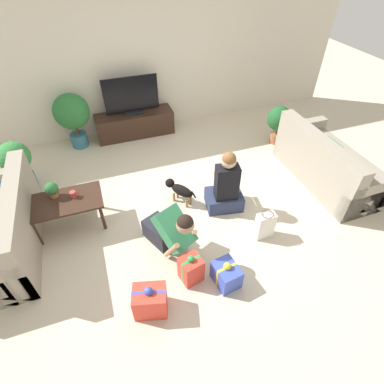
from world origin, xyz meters
The scene contains 19 objects.
ground_plane centered at (0.00, 0.00, 0.00)m, with size 16.00×16.00×0.00m, color beige.
wall_back centered at (0.00, 2.63, 1.30)m, with size 8.40×0.06×2.60m.
sofa_left centered at (-2.40, 0.08, 0.31)m, with size 0.90×1.85×0.87m.
sofa_right centered at (2.40, -0.13, 0.31)m, with size 0.90×1.85×0.87m.
coffee_table centered at (-1.58, 0.21, 0.41)m, with size 0.95×0.56×0.47m.
tv_console centered at (-0.24, 2.34, 0.23)m, with size 1.49×0.44×0.47m.
tv centered at (-0.24, 2.34, 0.78)m, with size 1.02×0.20×0.70m.
potted_plant_corner_left centered at (-2.25, 1.36, 0.48)m, with size 0.47×0.47×0.80m.
potted_plant_corner_right centered at (2.25, 1.15, 0.47)m, with size 0.45×0.45×0.74m.
potted_plant_back_left centered at (-1.34, 2.29, 0.66)m, with size 0.63×0.63×1.03m.
person_kneeling centered at (-0.39, -0.65, 0.36)m, with size 0.60×0.84×0.81m.
person_sitting centered at (0.58, -0.17, 0.38)m, with size 0.58×0.54×1.00m.
dog centered at (-0.02, 0.18, 0.23)m, with size 0.37×0.48×0.34m.
gift_box_a centered at (-0.84, -1.38, 0.18)m, with size 0.41×0.35×0.42m.
gift_box_b centered at (0.08, -1.34, 0.15)m, with size 0.30×0.36×0.35m.
gift_box_c centered at (-0.30, -1.16, 0.18)m, with size 0.29×0.27×0.41m.
gift_bag_a centered at (0.85, -0.86, 0.21)m, with size 0.24×0.16×0.43m.
mug centered at (-1.46, 0.24, 0.52)m, with size 0.12×0.08×0.09m.
tabletop_plant centered at (-1.71, 0.34, 0.59)m, with size 0.17×0.17×0.22m.
Camera 1 is at (-0.95, -3.05, 3.19)m, focal length 28.00 mm.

